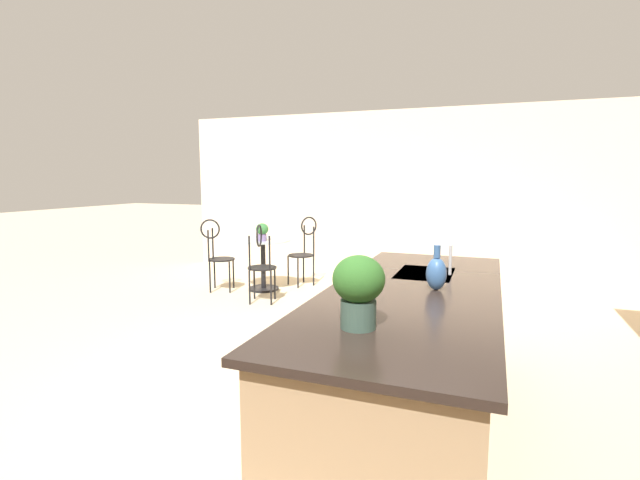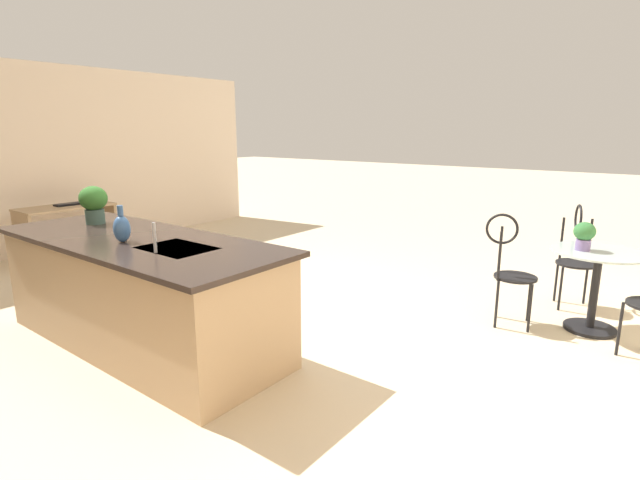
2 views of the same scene
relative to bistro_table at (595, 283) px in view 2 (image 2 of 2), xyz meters
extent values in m
plane|color=beige|center=(2.66, 1.79, -0.45)|extent=(40.00, 40.00, 0.00)
cube|color=beige|center=(6.92, 1.79, 0.90)|extent=(0.12, 7.80, 2.70)
cube|color=tan|center=(2.96, 2.64, -0.01)|extent=(2.70, 0.96, 0.88)
cube|color=#2D231E|center=(2.96, 2.64, 0.45)|extent=(2.80, 1.06, 0.04)
cube|color=#B2B5BA|center=(2.41, 2.64, 0.46)|extent=(0.56, 0.40, 0.03)
cylinder|color=black|center=(0.00, 0.00, -0.43)|extent=(0.44, 0.44, 0.03)
cylinder|color=black|center=(0.00, 0.00, -0.07)|extent=(0.07, 0.07, 0.69)
cylinder|color=#B2C6C1|center=(0.00, 0.00, 0.29)|extent=(0.80, 0.80, 0.01)
cylinder|color=black|center=(-0.26, 0.44, -0.22)|extent=(0.03, 0.03, 0.45)
cylinder|color=black|center=(0.08, -0.46, -0.22)|extent=(0.03, 0.03, 0.45)
cylinder|color=black|center=(0.34, -0.36, -0.22)|extent=(0.03, 0.03, 0.45)
cylinder|color=black|center=(0.17, -0.72, -0.22)|extent=(0.03, 0.03, 0.45)
cylinder|color=black|center=(0.44, -0.62, -0.22)|extent=(0.03, 0.03, 0.45)
cylinder|color=black|center=(0.26, -0.54, 0.01)|extent=(0.49, 0.49, 0.02)
cylinder|color=black|center=(0.19, -0.73, 0.23)|extent=(0.03, 0.03, 0.45)
cylinder|color=black|center=(0.43, -0.64, 0.23)|extent=(0.03, 0.03, 0.45)
torus|color=black|center=(0.31, -0.68, 0.45)|extent=(0.12, 0.27, 0.28)
cylinder|color=black|center=(0.51, 0.13, -0.22)|extent=(0.03, 0.03, 0.45)
cylinder|color=black|center=(0.43, 0.40, -0.22)|extent=(0.03, 0.03, 0.45)
cylinder|color=black|center=(0.78, 0.21, -0.22)|extent=(0.03, 0.03, 0.45)
cylinder|color=black|center=(0.70, 0.48, -0.22)|extent=(0.03, 0.03, 0.45)
cylinder|color=black|center=(0.60, 0.30, 0.01)|extent=(0.47, 0.47, 0.02)
cylinder|color=black|center=(0.79, 0.22, 0.23)|extent=(0.03, 0.03, 0.45)
cylinder|color=black|center=(0.71, 0.47, 0.23)|extent=(0.03, 0.03, 0.45)
torus|color=black|center=(0.75, 0.34, 0.45)|extent=(0.28, 0.10, 0.28)
cylinder|color=#B2B5BA|center=(2.41, 2.82, 0.58)|extent=(0.02, 0.02, 0.22)
cube|color=tan|center=(6.31, 1.07, -0.09)|extent=(0.54, 0.04, 0.71)
cube|color=tan|center=(6.31, 2.23, -0.09)|extent=(0.54, 0.04, 0.71)
cube|color=tan|center=(6.31, 1.65, 0.28)|extent=(0.60, 1.20, 0.03)
cube|color=black|center=(6.33, 1.55, 0.31)|extent=(0.16, 0.44, 0.02)
cube|color=#333335|center=(6.33, 1.55, 0.32)|extent=(0.13, 0.40, 0.01)
cylinder|color=#7A669E|center=(0.13, 0.06, 0.34)|extent=(0.12, 0.12, 0.10)
ellipsoid|color=#34733A|center=(0.13, 0.06, 0.46)|extent=(0.18, 0.18, 0.16)
cylinder|color=#385147|center=(3.81, 2.52, 0.54)|extent=(0.17, 0.17, 0.14)
ellipsoid|color=#2F6727|center=(3.81, 2.52, 0.71)|extent=(0.25, 0.25, 0.23)
ellipsoid|color=#386099|center=(2.91, 2.78, 0.58)|extent=(0.13, 0.13, 0.21)
cylinder|color=#386099|center=(2.91, 2.78, 0.72)|extent=(0.04, 0.04, 0.08)
camera|label=1|loc=(5.86, 3.09, 1.19)|focal=25.78mm
camera|label=2|loc=(-0.57, 4.76, 1.34)|focal=27.23mm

